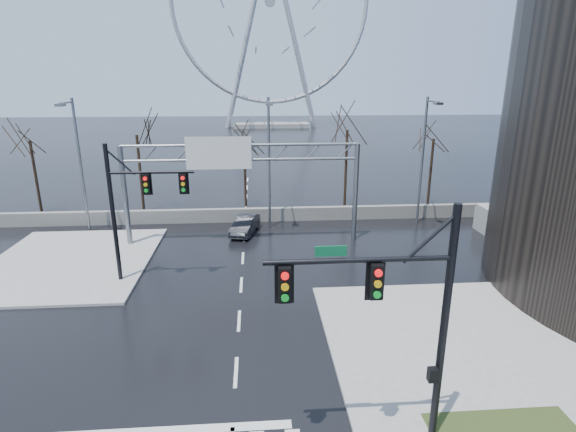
{
  "coord_description": "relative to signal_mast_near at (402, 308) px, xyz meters",
  "views": [
    {
      "loc": [
        0.96,
        -15.51,
        11.28
      ],
      "look_at": [
        2.7,
        8.19,
        4.0
      ],
      "focal_mm": 28.0,
      "sensor_mm": 36.0,
      "label": 1
    }
  ],
  "objects": [
    {
      "name": "ferris_wheel",
      "position": [
        -0.14,
        99.04,
        21.26
      ],
      "size": [
        45.0,
        6.0,
        50.91
      ],
      "color": "gray",
      "rests_on": "ground"
    },
    {
      "name": "streetlight_left",
      "position": [
        -17.14,
        22.2,
        1.01
      ],
      "size": [
        0.5,
        2.55,
        10.0
      ],
      "color": "slate",
      "rests_on": "ground"
    },
    {
      "name": "car",
      "position": [
        -5.07,
        21.04,
        -4.21
      ],
      "size": [
        2.38,
        4.28,
        1.33
      ],
      "primitive_type": "imported",
      "rotation": [
        0.0,
        0.0,
        -0.25
      ],
      "color": "black",
      "rests_on": "ground"
    },
    {
      "name": "sign_gantry",
      "position": [
        -5.52,
        19.0,
        0.31
      ],
      "size": [
        16.36,
        0.4,
        7.6
      ],
      "color": "slate",
      "rests_on": "ground"
    },
    {
      "name": "sidewalk_far",
      "position": [
        -16.14,
        16.04,
        -4.8
      ],
      "size": [
        10.0,
        12.0,
        0.15
      ],
      "primitive_type": "cube",
      "color": "gray",
      "rests_on": "ground"
    },
    {
      "name": "streetlight_mid",
      "position": [
        -3.14,
        22.2,
        1.01
      ],
      "size": [
        0.5,
        2.55,
        10.0
      ],
      "color": "slate",
      "rests_on": "ground"
    },
    {
      "name": "tree_center",
      "position": [
        -5.14,
        28.54,
        0.3
      ],
      "size": [
        3.25,
        3.25,
        6.5
      ],
      "color": "black",
      "rests_on": "ground"
    },
    {
      "name": "signal_mast_far",
      "position": [
        -11.01,
        13.0,
        -0.04
      ],
      "size": [
        4.72,
        0.41,
        8.0
      ],
      "color": "black",
      "rests_on": "ground"
    },
    {
      "name": "tree_far_left",
      "position": [
        -23.14,
        28.04,
        0.7
      ],
      "size": [
        3.5,
        3.5,
        7.0
      ],
      "color": "black",
      "rests_on": "ground"
    },
    {
      "name": "tree_far_right",
      "position": [
        11.86,
        28.04,
        0.54
      ],
      "size": [
        3.4,
        3.4,
        6.8
      ],
      "color": "black",
      "rests_on": "ground"
    },
    {
      "name": "barrier_wall",
      "position": [
        -5.14,
        24.04,
        -4.32
      ],
      "size": [
        52.0,
        0.5,
        1.1
      ],
      "primitive_type": "cube",
      "color": "slate",
      "rests_on": "ground"
    },
    {
      "name": "signal_mast_near",
      "position": [
        0.0,
        0.0,
        0.0
      ],
      "size": [
        5.52,
        0.41,
        8.0
      ],
      "color": "black",
      "rests_on": "ground"
    },
    {
      "name": "tree_left",
      "position": [
        -14.14,
        27.54,
        1.1
      ],
      "size": [
        3.75,
        3.75,
        7.5
      ],
      "color": "black",
      "rests_on": "ground"
    },
    {
      "name": "sidewalk_right_ext",
      "position": [
        4.86,
        6.04,
        -4.8
      ],
      "size": [
        12.0,
        10.0,
        0.15
      ],
      "primitive_type": "cube",
      "color": "gray",
      "rests_on": "ground"
    },
    {
      "name": "ground",
      "position": [
        -5.14,
        4.04,
        -4.87
      ],
      "size": [
        260.0,
        260.0,
        0.0
      ],
      "primitive_type": "plane",
      "color": "black",
      "rests_on": "ground"
    },
    {
      "name": "tree_right",
      "position": [
        3.86,
        27.54,
        1.34
      ],
      "size": [
        3.9,
        3.9,
        7.8
      ],
      "color": "black",
      "rests_on": "ground"
    },
    {
      "name": "streetlight_right",
      "position": [
        8.86,
        22.2,
        1.01
      ],
      "size": [
        0.5,
        2.55,
        10.0
      ],
      "color": "slate",
      "rests_on": "ground"
    }
  ]
}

